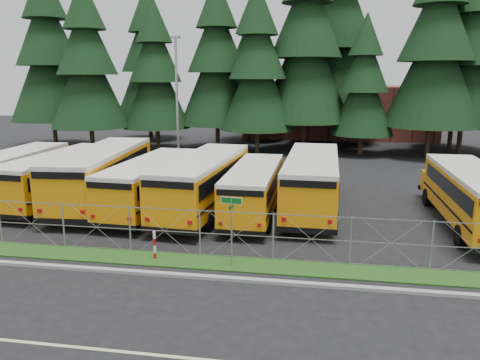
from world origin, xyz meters
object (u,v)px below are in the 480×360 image
Objects in this scene: bus_1 at (63,178)px; striped_bollard at (155,245)px; bus_0 at (16,175)px; bus_6 at (312,183)px; light_standard at (177,99)px; street_sign at (231,217)px; bus_2 at (105,176)px; bus_3 at (153,184)px; bus_5 at (255,190)px; bus_4 at (206,183)px; bus_east at (469,198)px.

striped_bollard is (8.28, -7.71, -0.83)m from bus_1.
bus_0 is 17.57m from bus_6.
bus_0 is 1.06× the size of light_standard.
bus_1 is at bearing 145.22° from street_sign.
bus_6 reaches higher than striped_bollard.
bus_2 reaches higher than bus_0.
bus_3 is at bearing -2.87° from bus_1.
bus_5 is at bearing 65.78° from striped_bollard.
bus_2 reaches higher than bus_6.
bus_5 is 0.99× the size of light_standard.
bus_1 is 0.93× the size of bus_6.
bus_2 is 1.05× the size of bus_4.
bus_2 is 3.33m from bus_3.
bus_6 is at bearing -2.40° from bus_2.
bus_5 is at bearing -10.07° from bus_2.
bus_4 is 7.28m from striped_bollard.
bus_6 reaches higher than bus_4.
bus_2 reaches higher than street_sign.
bus_4 is (2.94, 0.14, 0.13)m from bus_3.
bus_6 reaches higher than bus_5.
bus_3 is (5.75, -0.65, -0.03)m from bus_1.
bus_6 is 9.04m from street_sign.
street_sign is (11.48, -7.97, 0.61)m from bus_1.
bus_5 is (14.59, -0.97, -0.10)m from bus_0.
striped_bollard is (-0.41, -7.21, -0.92)m from bus_4.
light_standard is (-18.19, 11.70, 4.06)m from bus_east.
bus_east is at bearing -7.92° from bus_2.
street_sign is 0.28× the size of light_standard.
street_sign is at bearing -146.14° from bus_east.
street_sign is (14.65, -8.22, 0.62)m from bus_0.
bus_3 is at bearing -6.75° from bus_0.
light_standard is at bearing 73.81° from bus_1.
bus_4 is at bearing -4.65° from bus_0.
bus_0 is at bearing 176.92° from bus_5.
bus_4 reaches higher than bus_5.
bus_2 is 6.20m from bus_4.
bus_4 reaches higher than bus_1.
bus_0 is 0.99× the size of bus_1.
bus_0 is 0.88× the size of bus_2.
bus_2 is (5.70, -0.06, 0.18)m from bus_0.
light_standard is at bearing 103.29° from bus_3.
bus_2 is at bearing 7.76° from bus_1.
bus_4 is 13.32m from bus_east.
light_standard is (1.28, 10.44, 3.90)m from bus_2.
street_sign is at bearing -107.40° from bus_6.
light_standard is (-7.62, 11.35, 4.19)m from bus_5.
bus_east is 3.91× the size of street_sign.
bus_1 is 0.94× the size of bus_4.
bus_0 reaches higher than striped_bollard.
bus_1 is at bearing 179.99° from bus_2.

